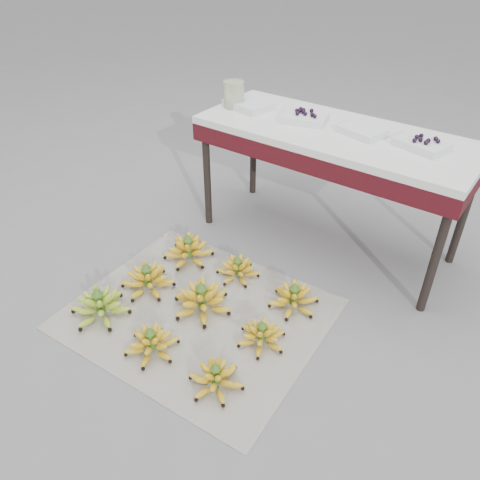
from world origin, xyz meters
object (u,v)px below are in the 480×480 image
Objects in this scene: bunch_front_center at (152,343)px; bunch_mid_right at (262,335)px; bunch_mid_center at (202,300)px; bunch_front_left at (100,306)px; bunch_back_center at (238,269)px; bunch_mid_left at (148,280)px; tray_right at (362,131)px; newspaper_mat at (198,314)px; bunch_back_left at (189,250)px; glass_jar at (234,94)px; bunch_front_right at (216,378)px; bunch_back_right at (294,298)px; tray_left at (304,118)px; vendor_table at (334,144)px; tray_far_left at (248,105)px; tray_far_right at (422,144)px.

bunch_front_center reaches higher than bunch_mid_right.
bunch_mid_center reaches higher than bunch_front_center.
bunch_back_center is (0.38, 0.67, -0.01)m from bunch_front_left.
bunch_mid_center is at bearing -1.50° from bunch_mid_left.
tray_right is at bearing 44.56° from bunch_back_center.
newspaper_mat is 3.42× the size of bunch_back_left.
newspaper_mat is 1.33m from glass_jar.
bunch_front_right is (0.36, -0.30, 0.05)m from newspaper_mat.
tray_left is at bearing 137.87° from bunch_back_right.
bunch_front_left is 1.01× the size of bunch_back_right.
bunch_mid_center reaches higher than bunch_back_right.
tray_right is at bearing 9.98° from vendor_table.
bunch_mid_center is 0.33m from bunch_back_center.
bunch_back_left is 0.24× the size of vendor_table.
glass_jar is at bearing 111.77° from bunch_back_center.
bunch_front_right is 0.89× the size of tray_far_left.
bunch_mid_left is 0.90× the size of bunch_back_left.
bunch_mid_center is at bearing -62.95° from glass_jar.
tray_left is at bearing 89.96° from bunch_mid_center.
tray_left is at bearing 111.98° from bunch_front_right.
bunch_front_right is at bearing -74.43° from tray_left.
newspaper_mat is at bearing -25.98° from bunch_back_left.
bunch_back_center is (0.34, 0.37, -0.01)m from bunch_mid_left.
bunch_front_center is at bearing -45.12° from bunch_back_left.
tray_left is at bearing 136.32° from bunch_mid_right.
bunch_front_left is 1.16× the size of tray_left.
bunch_front_center reaches higher than newspaper_mat.
bunch_back_center is at bearing 38.86° from bunch_mid_left.
tray_left is at bearing -177.23° from tray_right.
bunch_mid_left is 1.21m from tray_far_left.
bunch_back_right is (0.72, 0.01, -0.01)m from bunch_back_left.
bunch_back_right is 2.12× the size of glass_jar.
newspaper_mat is at bearing -68.67° from tray_far_left.
bunch_mid_center is 0.38m from bunch_mid_right.
bunch_back_center is at bearing -136.04° from tray_far_right.
bunch_mid_left is at bearing -134.67° from tray_far_right.
bunch_front_left is 1.01× the size of bunch_mid_left.
bunch_front_left is at bearing -90.57° from tray_far_left.
bunch_mid_right is 1.14m from vendor_table.
bunch_front_right is 0.87× the size of bunch_mid_center.
tray_far_right is 1.13m from glass_jar.
bunch_back_center is 1.91× the size of glass_jar.
bunch_mid_center is 1.23m from tray_far_left.
tray_far_right is at bearing 27.69° from bunch_back_center.
bunch_back_right is at bearing 16.74° from bunch_mid_left.
glass_jar is (-0.08, -0.04, 0.06)m from tray_far_left.
vendor_table reaches higher than bunch_mid_left.
bunch_back_center is 1.02m from tray_right.
tray_far_right reaches higher than bunch_front_left.
glass_jar reaches higher than bunch_mid_left.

